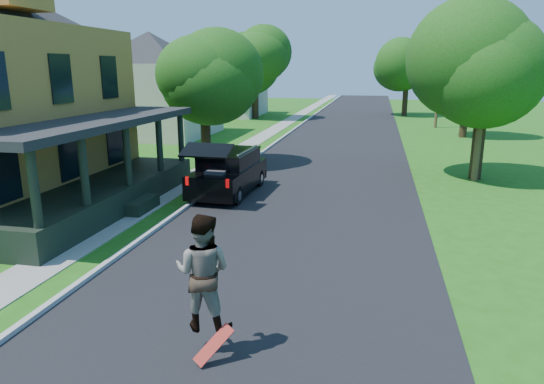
% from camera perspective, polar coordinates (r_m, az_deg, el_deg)
% --- Properties ---
extents(ground, '(140.00, 140.00, 0.00)m').
position_cam_1_polar(ground, '(10.08, -2.55, -13.77)').
color(ground, '#235911').
rests_on(ground, ground).
extents(street, '(8.00, 120.00, 0.02)m').
position_cam_1_polar(street, '(29.07, 7.50, 4.86)').
color(street, black).
rests_on(street, ground).
extents(curb, '(0.15, 120.00, 0.12)m').
position_cam_1_polar(curb, '(29.66, -0.35, 5.18)').
color(curb, '#A6A6A0').
rests_on(curb, ground).
extents(sidewalk, '(1.30, 120.00, 0.03)m').
position_cam_1_polar(sidewalk, '(30.03, -3.25, 5.27)').
color(sidewalk, gray).
rests_on(sidewalk, ground).
extents(front_walk, '(6.50, 1.20, 0.03)m').
position_cam_1_polar(front_walk, '(19.35, -25.92, -1.31)').
color(front_walk, gray).
rests_on(front_walk, ground).
extents(neighbor_house_mid, '(12.78, 12.78, 8.30)m').
position_cam_1_polar(neighbor_house_mid, '(36.22, -14.07, 13.09)').
color(neighbor_house_mid, beige).
rests_on(neighbor_house_mid, ground).
extents(neighbor_house_far, '(12.78, 12.78, 8.30)m').
position_cam_1_polar(neighbor_house_far, '(51.09, -6.01, 13.69)').
color(neighbor_house_far, beige).
rests_on(neighbor_house_far, ground).
extents(black_suv, '(2.02, 4.87, 2.24)m').
position_cam_1_polar(black_suv, '(18.76, -5.15, 2.35)').
color(black_suv, black).
rests_on(black_suv, ground).
extents(skateboarder, '(1.00, 0.79, 2.02)m').
position_cam_1_polar(skateboarder, '(8.27, -8.12, -9.31)').
color(skateboarder, black).
rests_on(skateboarder, ground).
extents(skateboard, '(0.63, 0.48, 0.62)m').
position_cam_1_polar(skateboard, '(8.39, -6.86, -17.56)').
color(skateboard, '#AF1A0F').
rests_on(skateboard, ground).
extents(tree_left_mid, '(5.34, 5.07, 6.87)m').
position_cam_1_polar(tree_left_mid, '(24.82, -8.10, 13.48)').
color(tree_left_mid, black).
rests_on(tree_left_mid, ground).
extents(tree_left_far, '(6.89, 6.90, 9.46)m').
position_cam_1_polar(tree_left_far, '(47.32, -2.04, 15.94)').
color(tree_left_far, black).
rests_on(tree_left_far, ground).
extents(tree_right_near, '(6.42, 6.59, 7.74)m').
position_cam_1_polar(tree_right_near, '(22.80, 23.88, 13.86)').
color(tree_right_near, black).
rests_on(tree_right_near, ground).
extents(tree_right_mid, '(6.12, 6.27, 8.40)m').
position_cam_1_polar(tree_right_mid, '(36.75, 22.27, 14.80)').
color(tree_right_mid, black).
rests_on(tree_right_mid, ground).
extents(tree_right_far, '(6.24, 6.00, 8.28)m').
position_cam_1_polar(tree_right_far, '(51.92, 15.62, 14.61)').
color(tree_right_far, black).
rests_on(tree_right_far, ground).
extents(utility_pole_near, '(1.70, 0.34, 10.32)m').
position_cam_1_polar(utility_pole_near, '(22.30, 24.01, 14.64)').
color(utility_pole_near, '#4F3C25').
rests_on(utility_pole_near, ground).
extents(utility_pole_far, '(1.43, 0.50, 8.68)m').
position_cam_1_polar(utility_pole_far, '(41.92, 19.14, 13.24)').
color(utility_pole_far, '#4F3C25').
rests_on(utility_pole_far, ground).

